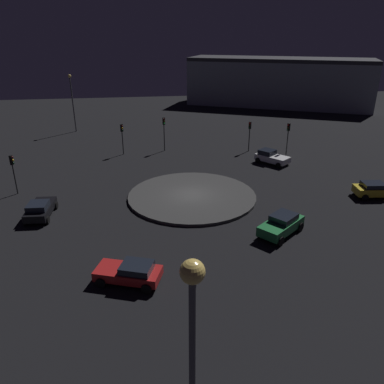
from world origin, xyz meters
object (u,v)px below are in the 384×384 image
(traffic_light_northeast, at_px, (250,130))
(traffic_light_northwest, at_px, (122,133))
(car_white, at_px, (271,157))
(traffic_light_north, at_px, (164,127))
(traffic_light_northeast_near, at_px, (288,134))
(streetlamp_south, at_px, (192,364))
(traffic_light_west, at_px, (13,167))
(streetlamp_northwest, at_px, (72,96))
(car_black, at_px, (40,209))
(car_green, at_px, (281,224))
(car_red, at_px, (130,272))
(car_yellow, at_px, (376,190))
(store_building, at_px, (279,82))

(traffic_light_northeast, xyz_separation_m, traffic_light_northwest, (-15.92, 1.02, -0.01))
(car_white, height_order, traffic_light_northwest, traffic_light_northwest)
(traffic_light_northeast, relative_size, traffic_light_north, 0.89)
(traffic_light_northeast_near, bearing_deg, streetlamp_south, 27.51)
(traffic_light_west, bearing_deg, streetlamp_northwest, 95.98)
(car_black, height_order, traffic_light_northwest, traffic_light_northwest)
(car_black, distance_m, traffic_light_northeast, 27.36)
(car_green, xyz_separation_m, car_white, (4.93, 16.22, -0.05))
(car_black, height_order, streetlamp_northwest, streetlamp_northwest)
(car_red, distance_m, streetlamp_northwest, 40.88)
(car_black, distance_m, traffic_light_northwest, 17.93)
(car_black, relative_size, traffic_light_northwest, 1.05)
(streetlamp_northwest, bearing_deg, traffic_light_northeast_near, -33.59)
(streetlamp_south, bearing_deg, car_black, 112.48)
(traffic_light_northwest, bearing_deg, car_black, -45.76)
(traffic_light_west, bearing_deg, traffic_light_north, 49.92)
(traffic_light_northeast_near, relative_size, streetlamp_south, 0.46)
(car_red, relative_size, streetlamp_south, 0.45)
(traffic_light_northeast_near, bearing_deg, car_green, 30.78)
(car_black, relative_size, car_green, 0.94)
(car_green, bearing_deg, traffic_light_north, -111.88)
(traffic_light_northeast, bearing_deg, traffic_light_northwest, -58.73)
(car_green, distance_m, traffic_light_northeast, 21.67)
(car_yellow, relative_size, traffic_light_north, 0.98)
(traffic_light_northeast_near, height_order, traffic_light_north, traffic_light_northeast_near)
(traffic_light_west, xyz_separation_m, traffic_light_northeast_near, (29.19, 6.40, 0.38))
(traffic_light_northwest, bearing_deg, streetlamp_south, -20.24)
(traffic_light_west, bearing_deg, traffic_light_northwest, 60.25)
(car_green, bearing_deg, car_black, -55.67)
(car_green, height_order, traffic_light_northeast, traffic_light_northeast)
(car_black, height_order, car_yellow, car_black)
(traffic_light_northeast_near, height_order, streetlamp_south, streetlamp_south)
(streetlamp_northwest, bearing_deg, car_black, -88.06)
(traffic_light_west, height_order, traffic_light_northeast_near, traffic_light_northeast_near)
(car_yellow, height_order, traffic_light_west, traffic_light_west)
(car_yellow, distance_m, traffic_light_northwest, 29.02)
(car_black, relative_size, store_building, 0.11)
(car_black, xyz_separation_m, traffic_light_northeast_near, (25.94, 11.80, 2.37))
(car_red, bearing_deg, traffic_light_northeast, -100.23)
(traffic_light_northeast_near, distance_m, store_building, 36.80)
(traffic_light_north, bearing_deg, traffic_light_west, -56.30)
(streetlamp_northwest, bearing_deg, car_yellow, -44.07)
(car_green, bearing_deg, streetlamp_northwest, -99.62)
(car_red, bearing_deg, car_green, -138.80)
(car_white, xyz_separation_m, streetlamp_northwest, (-24.65, 19.17, 4.55))
(car_yellow, xyz_separation_m, traffic_light_northeast, (-7.58, 15.89, 2.00))
(traffic_light_northeast, bearing_deg, streetlamp_south, 16.06)
(traffic_light_west, bearing_deg, streetlamp_south, -54.52)
(car_black, distance_m, car_white, 25.88)
(car_white, bearing_deg, car_black, -104.53)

